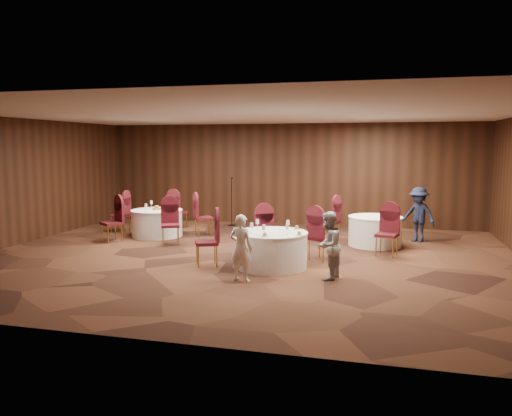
% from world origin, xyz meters
% --- Properties ---
extents(ground, '(12.00, 12.00, 0.00)m').
position_xyz_m(ground, '(0.00, 0.00, 0.00)').
color(ground, black).
rests_on(ground, ground).
extents(room_shell, '(12.00, 12.00, 12.00)m').
position_xyz_m(room_shell, '(0.00, 0.00, 1.96)').
color(room_shell, silver).
rests_on(room_shell, ground).
extents(table_main, '(1.49, 1.49, 0.74)m').
position_xyz_m(table_main, '(0.78, -0.78, 0.38)').
color(table_main, white).
rests_on(table_main, ground).
extents(table_left, '(1.42, 1.42, 0.74)m').
position_xyz_m(table_left, '(-3.09, 1.93, 0.38)').
color(table_left, white).
rests_on(table_left, ground).
extents(table_right, '(1.34, 1.34, 0.74)m').
position_xyz_m(table_right, '(2.81, 2.09, 0.38)').
color(table_right, white).
rests_on(table_right, ground).
extents(chairs_main, '(2.97, 1.99, 1.00)m').
position_xyz_m(chairs_main, '(0.47, -0.18, 0.50)').
color(chairs_main, '#3D0C16').
rests_on(chairs_main, ground).
extents(chairs_left, '(3.19, 3.06, 1.00)m').
position_xyz_m(chairs_left, '(-3.11, 1.97, 0.50)').
color(chairs_left, '#3D0C16').
rests_on(chairs_left, ground).
extents(chairs_right, '(2.14, 2.27, 1.00)m').
position_xyz_m(chairs_right, '(2.35, 1.72, 0.50)').
color(chairs_right, '#3D0C16').
rests_on(chairs_right, ground).
extents(tabletop_main, '(1.10, 1.13, 0.22)m').
position_xyz_m(tabletop_main, '(0.92, -0.87, 0.84)').
color(tabletop_main, silver).
rests_on(tabletop_main, table_main).
extents(tabletop_left, '(0.84, 0.81, 0.22)m').
position_xyz_m(tabletop_left, '(-3.09, 1.93, 0.82)').
color(tabletop_left, silver).
rests_on(tabletop_left, table_left).
extents(tabletop_right, '(0.08, 0.08, 0.22)m').
position_xyz_m(tabletop_right, '(2.96, 1.87, 0.90)').
color(tabletop_right, silver).
rests_on(tabletop_right, table_right).
extents(mic_stand, '(0.24, 0.24, 1.53)m').
position_xyz_m(mic_stand, '(-1.64, 4.24, 0.44)').
color(mic_stand, black).
rests_on(mic_stand, ground).
extents(woman_a, '(0.51, 0.39, 1.25)m').
position_xyz_m(woman_a, '(0.47, -1.94, 0.63)').
color(woman_a, white).
rests_on(woman_a, ground).
extents(woman_b, '(0.62, 0.72, 1.28)m').
position_xyz_m(woman_b, '(2.01, -1.42, 0.64)').
color(woman_b, '#A5A5A9').
rests_on(woman_b, ground).
extents(man_c, '(1.07, 0.95, 1.43)m').
position_xyz_m(man_c, '(3.88, 2.89, 0.72)').
color(man_c, black).
rests_on(man_c, ground).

